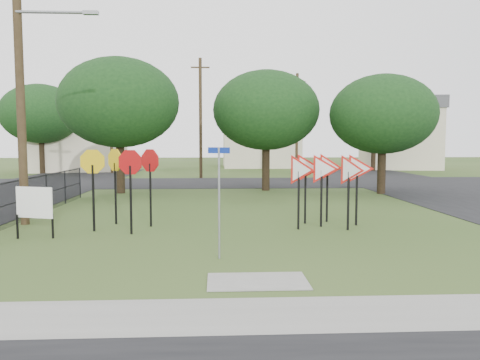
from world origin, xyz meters
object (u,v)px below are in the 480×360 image
object	(u,v)px
yield_sign_cluster	(327,172)
info_board	(34,204)
street_name_sign	(219,194)
stop_sign_cluster	(122,170)

from	to	relation	value
yield_sign_cluster	info_board	xyz separation A→B (m)	(-8.86, -1.55, -0.80)
street_name_sign	stop_sign_cluster	bearing A→B (deg)	127.50
info_board	stop_sign_cluster	bearing A→B (deg)	31.93
street_name_sign	info_board	size ratio (longest dim) A/B	1.78
yield_sign_cluster	info_board	distance (m)	9.03
yield_sign_cluster	info_board	bearing A→B (deg)	-170.05
street_name_sign	info_board	bearing A→B (deg)	153.98
street_name_sign	info_board	distance (m)	5.93
info_board	yield_sign_cluster	bearing A→B (deg)	9.95
stop_sign_cluster	info_board	world-z (taller)	stop_sign_cluster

